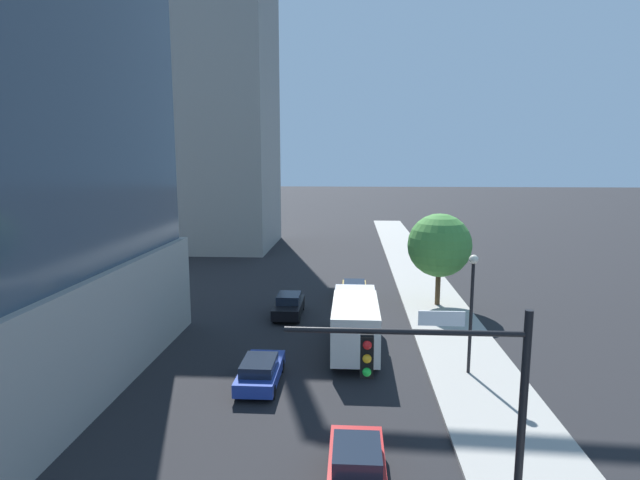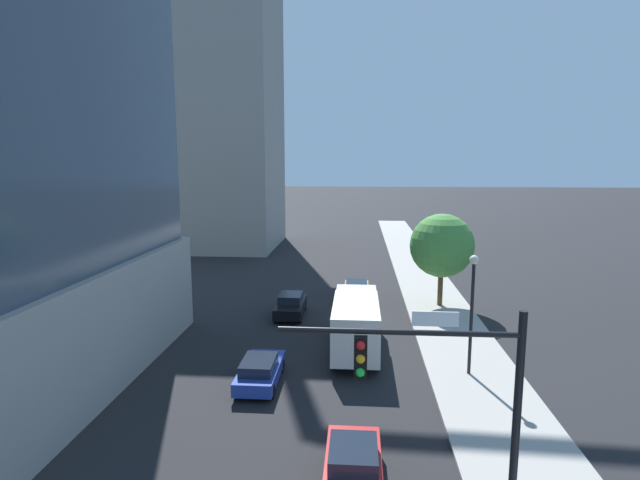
% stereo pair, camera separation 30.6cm
% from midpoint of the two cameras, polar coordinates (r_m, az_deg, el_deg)
% --- Properties ---
extents(sidewalk, '(4.55, 120.00, 0.15)m').
position_cam_midpoint_polar(sidewalk, '(29.26, 15.39, -11.97)').
color(sidewalk, '#9E9B93').
rests_on(sidewalk, ground).
extents(construction_building, '(24.83, 15.23, 45.58)m').
position_cam_midpoint_polar(construction_building, '(62.90, -11.96, 16.86)').
color(construction_building, gray).
rests_on(construction_building, ground).
extents(traffic_light_pole, '(5.90, 0.48, 6.76)m').
position_cam_midpoint_polar(traffic_light_pole, '(13.09, 14.15, -16.55)').
color(traffic_light_pole, black).
rests_on(traffic_light_pole, sidewalk).
extents(street_lamp, '(0.44, 0.44, 5.86)m').
position_cam_midpoint_polar(street_lamp, '(25.07, 16.56, -6.18)').
color(street_lamp, black).
rests_on(street_lamp, sidewalk).
extents(street_tree, '(4.51, 4.51, 6.59)m').
position_cam_midpoint_polar(street_tree, '(36.40, 13.19, -0.60)').
color(street_tree, brown).
rests_on(street_tree, sidewalk).
extents(car_red, '(1.81, 4.07, 1.52)m').
position_cam_midpoint_polar(car_red, '(17.55, 3.66, -24.26)').
color(car_red, red).
rests_on(car_red, ground).
extents(car_blue, '(1.77, 4.19, 1.35)m').
position_cam_midpoint_polar(car_blue, '(24.34, -7.17, -14.56)').
color(car_blue, '#233D9E').
rests_on(car_blue, ground).
extents(car_gold, '(1.83, 4.51, 1.54)m').
position_cam_midpoint_polar(car_gold, '(37.92, 3.69, -5.72)').
color(car_gold, '#AD8938').
rests_on(car_gold, ground).
extents(car_black, '(1.80, 4.20, 1.50)m').
position_cam_midpoint_polar(car_black, '(34.18, -3.83, -7.43)').
color(car_black, black).
rests_on(car_black, ground).
extents(box_truck, '(2.41, 7.92, 2.99)m').
position_cam_midpoint_polar(box_truck, '(27.88, 3.70, -9.15)').
color(box_truck, silver).
rests_on(box_truck, ground).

